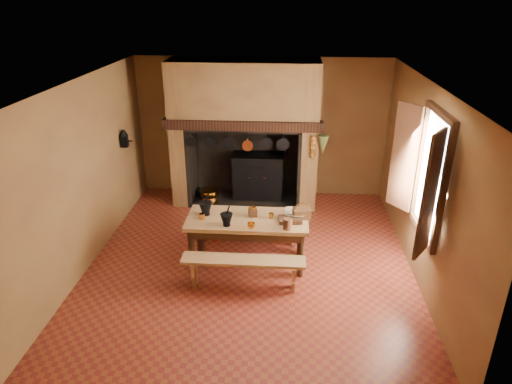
# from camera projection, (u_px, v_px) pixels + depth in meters

# --- Properties ---
(floor) EXTENTS (5.50, 5.50, 0.00)m
(floor) POSITION_uv_depth(u_px,v_px,m) (250.00, 261.00, 7.27)
(floor) COLOR brown
(floor) RESTS_ON ground
(ceiling) EXTENTS (5.50, 5.50, 0.00)m
(ceiling) POSITION_uv_depth(u_px,v_px,m) (249.00, 83.00, 6.14)
(ceiling) COLOR silver
(ceiling) RESTS_ON back_wall
(back_wall) EXTENTS (5.00, 0.02, 2.80)m
(back_wall) POSITION_uv_depth(u_px,v_px,m) (262.00, 128.00, 9.21)
(back_wall) COLOR olive
(back_wall) RESTS_ON floor
(wall_left) EXTENTS (0.02, 5.50, 2.80)m
(wall_left) POSITION_uv_depth(u_px,v_px,m) (85.00, 175.00, 6.87)
(wall_left) COLOR olive
(wall_left) RESTS_ON floor
(wall_right) EXTENTS (0.02, 5.50, 2.80)m
(wall_right) POSITION_uv_depth(u_px,v_px,m) (423.00, 184.00, 6.54)
(wall_right) COLOR olive
(wall_right) RESTS_ON floor
(wall_front) EXTENTS (5.00, 0.02, 2.80)m
(wall_front) POSITION_uv_depth(u_px,v_px,m) (225.00, 292.00, 4.20)
(wall_front) COLOR olive
(wall_front) RESTS_ON floor
(chimney_breast) EXTENTS (2.95, 0.96, 2.80)m
(chimney_breast) POSITION_uv_depth(u_px,v_px,m) (244.00, 113.00, 8.67)
(chimney_breast) COLOR olive
(chimney_breast) RESTS_ON floor
(iron_range) EXTENTS (1.12, 0.55, 1.60)m
(iron_range) POSITION_uv_depth(u_px,v_px,m) (258.00, 175.00, 9.31)
(iron_range) COLOR black
(iron_range) RESTS_ON floor
(hearth_pans) EXTENTS (0.51, 0.62, 0.20)m
(hearth_pans) POSITION_uv_depth(u_px,v_px,m) (208.00, 196.00, 9.33)
(hearth_pans) COLOR gold
(hearth_pans) RESTS_ON floor
(hanging_pans) EXTENTS (1.92, 0.29, 0.27)m
(hanging_pans) POSITION_uv_depth(u_px,v_px,m) (240.00, 144.00, 8.40)
(hanging_pans) COLOR black
(hanging_pans) RESTS_ON chimney_breast
(onion_string) EXTENTS (0.12, 0.10, 0.46)m
(onion_string) POSITION_uv_depth(u_px,v_px,m) (313.00, 147.00, 8.30)
(onion_string) COLOR #94601B
(onion_string) RESTS_ON chimney_breast
(herb_bunch) EXTENTS (0.20, 0.20, 0.35)m
(herb_bunch) POSITION_uv_depth(u_px,v_px,m) (323.00, 145.00, 8.27)
(herb_bunch) COLOR #5E6A32
(herb_bunch) RESTS_ON chimney_breast
(window) EXTENTS (0.39, 1.75, 1.76)m
(window) POSITION_uv_depth(u_px,v_px,m) (423.00, 175.00, 6.06)
(window) COLOR white
(window) RESTS_ON wall_right
(wall_coffee_mill) EXTENTS (0.23, 0.16, 0.31)m
(wall_coffee_mill) POSITION_uv_depth(u_px,v_px,m) (124.00, 137.00, 8.23)
(wall_coffee_mill) COLOR black
(wall_coffee_mill) RESTS_ON wall_left
(work_table) EXTENTS (1.84, 0.82, 0.80)m
(work_table) POSITION_uv_depth(u_px,v_px,m) (248.00, 225.00, 6.94)
(work_table) COLOR tan
(work_table) RESTS_ON floor
(bench_front) EXTENTS (1.75, 0.31, 0.49)m
(bench_front) POSITION_uv_depth(u_px,v_px,m) (243.00, 266.00, 6.46)
(bench_front) COLOR tan
(bench_front) RESTS_ON floor
(bench_back) EXTENTS (1.76, 0.31, 0.50)m
(bench_back) POSITION_uv_depth(u_px,v_px,m) (251.00, 223.00, 7.65)
(bench_back) COLOR tan
(bench_back) RESTS_ON floor
(mortar_large) EXTENTS (0.21, 0.21, 0.36)m
(mortar_large) POSITION_uv_depth(u_px,v_px,m) (206.00, 208.00, 6.95)
(mortar_large) COLOR black
(mortar_large) RESTS_ON work_table
(mortar_small) EXTENTS (0.19, 0.19, 0.32)m
(mortar_small) POSITION_uv_depth(u_px,v_px,m) (227.00, 219.00, 6.63)
(mortar_small) COLOR black
(mortar_small) RESTS_ON work_table
(coffee_grinder) EXTENTS (0.18, 0.15, 0.19)m
(coffee_grinder) POSITION_uv_depth(u_px,v_px,m) (253.00, 212.00, 6.93)
(coffee_grinder) COLOR #3E1F13
(coffee_grinder) RESTS_ON work_table
(brass_mug_a) EXTENTS (0.10, 0.10, 0.09)m
(brass_mug_a) POSITION_uv_depth(u_px,v_px,m) (202.00, 216.00, 6.84)
(brass_mug_a) COLOR gold
(brass_mug_a) RESTS_ON work_table
(brass_mug_b) EXTENTS (0.08, 0.08, 0.08)m
(brass_mug_b) POSITION_uv_depth(u_px,v_px,m) (271.00, 216.00, 6.88)
(brass_mug_b) COLOR gold
(brass_mug_b) RESTS_ON work_table
(mixing_bowl) EXTENTS (0.35, 0.35, 0.08)m
(mixing_bowl) POSITION_uv_depth(u_px,v_px,m) (295.00, 214.00, 6.94)
(mixing_bowl) COLOR #C1B894
(mixing_bowl) RESTS_ON work_table
(stoneware_crock) EXTENTS (0.16, 0.16, 0.17)m
(stoneware_crock) POSITION_uv_depth(u_px,v_px,m) (288.00, 224.00, 6.54)
(stoneware_crock) COLOR brown
(stoneware_crock) RESTS_ON work_table
(glass_jar) EXTENTS (0.08, 0.08, 0.12)m
(glass_jar) POSITION_uv_depth(u_px,v_px,m) (302.00, 216.00, 6.83)
(glass_jar) COLOR beige
(glass_jar) RESTS_ON work_table
(wicker_basket) EXTENTS (0.28, 0.22, 0.25)m
(wicker_basket) POSITION_uv_depth(u_px,v_px,m) (302.00, 213.00, 6.87)
(wicker_basket) COLOR #502F18
(wicker_basket) RESTS_ON work_table
(wooden_tray) EXTENTS (0.36, 0.28, 0.06)m
(wooden_tray) POSITION_uv_depth(u_px,v_px,m) (290.00, 220.00, 6.78)
(wooden_tray) COLOR #3E1F13
(wooden_tray) RESTS_ON work_table
(brass_cup) EXTENTS (0.13, 0.13, 0.09)m
(brass_cup) POSITION_uv_depth(u_px,v_px,m) (251.00, 226.00, 6.57)
(brass_cup) COLOR gold
(brass_cup) RESTS_ON work_table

